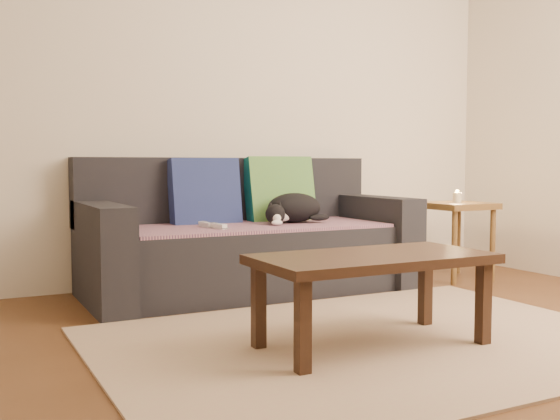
{
  "coord_description": "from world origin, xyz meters",
  "views": [
    {
      "loc": [
        -1.74,
        -2.31,
        0.83
      ],
      "look_at": [
        0.05,
        1.2,
        0.55
      ],
      "focal_mm": 42.0,
      "sensor_mm": 36.0,
      "label": 1
    }
  ],
  "objects": [
    {
      "name": "side_table",
      "position": [
        1.53,
        1.29,
        0.45
      ],
      "size": [
        0.44,
        0.44,
        0.55
      ],
      "color": "brown",
      "rests_on": "ground"
    },
    {
      "name": "cat",
      "position": [
        0.3,
        1.5,
        0.53
      ],
      "size": [
        0.46,
        0.34,
        0.2
      ],
      "rotation": [
        0.0,
        0.0,
        -0.17
      ],
      "color": "black",
      "rests_on": "throw_blanket"
    },
    {
      "name": "coffee_table",
      "position": [
        -0.05,
        0.09,
        0.37
      ],
      "size": [
        1.06,
        0.53,
        0.43
      ],
      "color": "black",
      "rests_on": "rug"
    },
    {
      "name": "wii_remote_a",
      "position": [
        -0.3,
        1.35,
        0.46
      ],
      "size": [
        0.07,
        0.15,
        0.03
      ],
      "primitive_type": "cube",
      "rotation": [
        0.0,
        0.0,
        1.81
      ],
      "color": "white",
      "rests_on": "throw_blanket"
    },
    {
      "name": "back_wall",
      "position": [
        0.0,
        2.0,
        1.3
      ],
      "size": [
        4.5,
        0.04,
        2.6
      ],
      "primitive_type": "cube",
      "color": "beige",
      "rests_on": "ground"
    },
    {
      "name": "candle",
      "position": [
        1.53,
        1.29,
        0.59
      ],
      "size": [
        0.06,
        0.06,
        0.09
      ],
      "color": "beige",
      "rests_on": "side_table"
    },
    {
      "name": "rug",
      "position": [
        0.0,
        0.15,
        0.01
      ],
      "size": [
        2.5,
        1.8,
        0.01
      ],
      "primitive_type": "cube",
      "color": "tan",
      "rests_on": "ground"
    },
    {
      "name": "cushion_green",
      "position": [
        0.32,
        1.74,
        0.63
      ],
      "size": [
        0.49,
        0.22,
        0.5
      ],
      "primitive_type": "cube",
      "rotation": [
        -0.2,
        0.0,
        0.0
      ],
      "color": "#0E5A54",
      "rests_on": "throw_blanket"
    },
    {
      "name": "throw_blanket",
      "position": [
        0.0,
        1.48,
        0.43
      ],
      "size": [
        1.66,
        0.74,
        0.02
      ],
      "primitive_type": "cube",
      "color": "#44294D",
      "rests_on": "sofa"
    },
    {
      "name": "cushion_navy",
      "position": [
        -0.23,
        1.74,
        0.63
      ],
      "size": [
        0.46,
        0.19,
        0.48
      ],
      "primitive_type": "cube",
      "rotation": [
        -0.16,
        0.0,
        0.0
      ],
      "color": "#0F1C41",
      "rests_on": "throw_blanket"
    },
    {
      "name": "sofa",
      "position": [
        0.0,
        1.57,
        0.31
      ],
      "size": [
        2.1,
        0.94,
        0.87
      ],
      "color": "#232328",
      "rests_on": "ground"
    },
    {
      "name": "ground",
      "position": [
        0.0,
        0.0,
        0.0
      ],
      "size": [
        4.5,
        4.5,
        0.0
      ],
      "primitive_type": "plane",
      "color": "brown",
      "rests_on": "ground"
    },
    {
      "name": "wii_remote_b",
      "position": [
        -0.32,
        1.47,
        0.46
      ],
      "size": [
        0.05,
        0.15,
        0.03
      ],
      "primitive_type": "cube",
      "rotation": [
        0.0,
        0.0,
        1.65
      ],
      "color": "white",
      "rests_on": "throw_blanket"
    }
  ]
}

